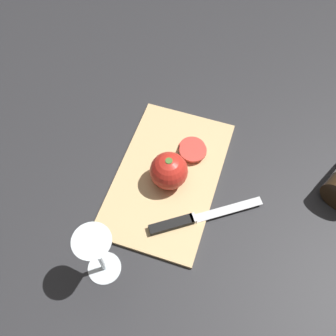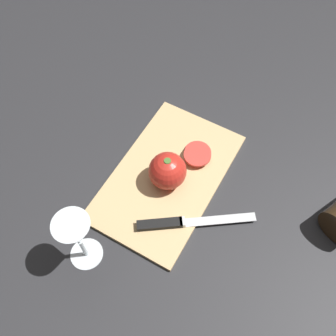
# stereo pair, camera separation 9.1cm
# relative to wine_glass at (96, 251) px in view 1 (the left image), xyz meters

# --- Properties ---
(ground_plane) EXTENTS (3.00, 3.00, 0.00)m
(ground_plane) POSITION_rel_wine_glass_xyz_m (0.25, -0.08, -0.11)
(ground_plane) COLOR #28282B
(cutting_board) EXTENTS (0.39, 0.24, 0.01)m
(cutting_board) POSITION_rel_wine_glass_xyz_m (0.25, -0.06, -0.11)
(cutting_board) COLOR tan
(cutting_board) RESTS_ON ground_plane
(wine_glass) EXTENTS (0.07, 0.07, 0.17)m
(wine_glass) POSITION_rel_wine_glass_xyz_m (0.00, 0.00, 0.00)
(wine_glass) COLOR silver
(wine_glass) RESTS_ON ground_plane
(whole_tomato) EXTENTS (0.09, 0.09, 0.09)m
(whole_tomato) POSITION_rel_wine_glass_xyz_m (0.24, -0.06, -0.06)
(whole_tomato) COLOR red
(whole_tomato) RESTS_ON cutting_board
(knife) EXTENTS (0.17, 0.23, 0.01)m
(knife) POSITION_rel_wine_glass_xyz_m (0.15, -0.13, -0.10)
(knife) COLOR silver
(knife) RESTS_ON cutting_board
(tomato_slice_stack_near) EXTENTS (0.08, 0.07, 0.02)m
(tomato_slice_stack_near) POSITION_rel_wine_glass_xyz_m (0.34, -0.09, -0.09)
(tomato_slice_stack_near) COLOR #D63D33
(tomato_slice_stack_near) RESTS_ON cutting_board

